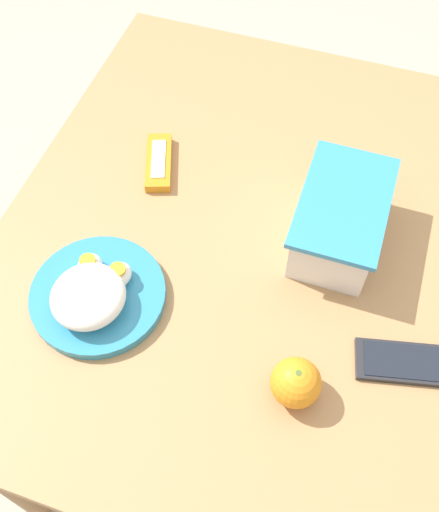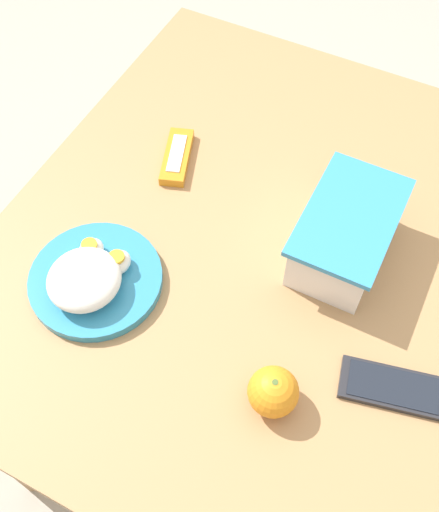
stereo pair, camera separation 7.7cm
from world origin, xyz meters
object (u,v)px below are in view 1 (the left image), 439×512
at_px(food_container, 340,221).
at_px(candy_bar, 159,162).
at_px(rice_plate, 94,294).
at_px(orange_fruit, 296,383).
at_px(cell_phone, 407,363).

bearing_deg(food_container, candy_bar, -99.09).
distance_m(food_container, rice_plate, 0.42).
bearing_deg(orange_fruit, rice_plate, -97.91).
bearing_deg(cell_phone, orange_fruit, -57.58).
height_order(rice_plate, candy_bar, rice_plate).
relative_size(orange_fruit, cell_phone, 0.45).
height_order(rice_plate, cell_phone, rice_plate).
relative_size(food_container, cell_phone, 1.37).
bearing_deg(rice_plate, food_container, 126.13).
distance_m(orange_fruit, cell_phone, 0.18).
xyz_separation_m(rice_plate, candy_bar, (-0.30, -0.01, -0.02)).
bearing_deg(rice_plate, cell_phone, 95.77).
distance_m(rice_plate, cell_phone, 0.49).
bearing_deg(orange_fruit, food_container, -179.70).
height_order(food_container, candy_bar, food_container).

